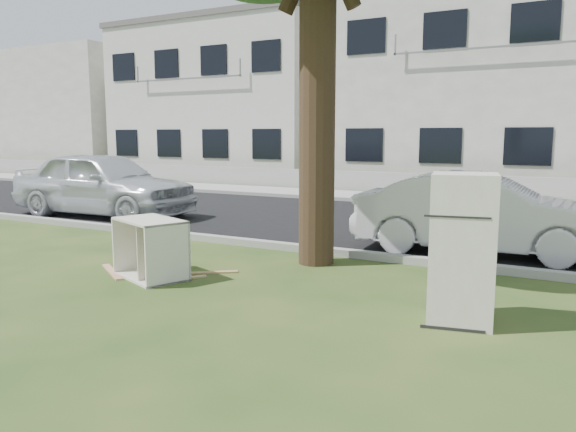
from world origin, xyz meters
The scene contains 16 objects.
ground centered at (0.00, 0.00, 0.00)m, with size 120.00×120.00×0.00m, color #244016.
road centered at (0.00, 6.00, 0.01)m, with size 120.00×7.00×0.01m, color black.
kerb_near centered at (0.00, 2.45, 0.00)m, with size 120.00×0.18×0.12m, color gray.
kerb_far centered at (0.00, 9.55, 0.00)m, with size 120.00×0.18×0.12m, color gray.
sidewalk centered at (0.00, 11.00, 0.01)m, with size 120.00×2.80×0.01m, color gray.
low_wall centered at (0.00, 12.60, 0.35)m, with size 120.00×0.15×0.70m, color gray.
townhouse_left centered at (-12.00, 17.50, 3.52)m, with size 10.20×8.16×7.04m.
townhouse_center centered at (0.00, 17.50, 3.72)m, with size 11.22×8.16×7.44m.
filler_left centered at (-26.00, 18.00, 3.20)m, with size 16.00×9.00×6.40m, color silver.
fridge centered at (2.13, 0.03, 0.79)m, with size 0.65×0.60×1.57m, color silver.
cabinet centered at (-2.02, -0.09, 0.41)m, with size 1.05×0.65×0.82m, color white.
plank_a centered at (-1.60, 0.36, 0.01)m, with size 1.19×0.10×0.02m, color #A68550.
plank_b centered at (-2.70, -0.16, 0.01)m, with size 1.00×0.10×0.02m, color tan.
plank_c centered at (-1.60, 0.01, 0.01)m, with size 0.75×0.08×0.02m, color tan.
car_center centered at (1.69, 3.71, 0.67)m, with size 1.42×4.08×1.34m, color silver.
car_left centered at (-7.14, 3.90, 0.80)m, with size 1.88×4.67×1.59m, color silver.
Camera 1 is at (3.27, -5.84, 1.96)m, focal length 35.00 mm.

